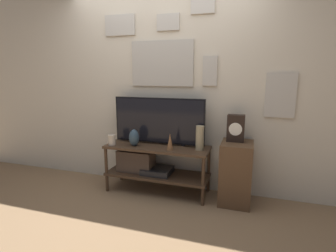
{
  "coord_description": "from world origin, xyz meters",
  "views": [
    {
      "loc": [
        1.09,
        -2.68,
        1.48
      ],
      "look_at": [
        0.14,
        0.26,
        0.86
      ],
      "focal_mm": 28.0,
      "sensor_mm": 36.0,
      "label": 1
    }
  ],
  "objects_px": {
    "vase_slim_bronze": "(170,142)",
    "vase_tall_ceramic": "(200,138)",
    "television": "(159,121)",
    "candle_jar": "(112,140)",
    "vase_urn_stoneware": "(134,138)",
    "mantel_clock": "(236,128)"
  },
  "relations": [
    {
      "from": "television",
      "to": "vase_urn_stoneware",
      "type": "bearing_deg",
      "value": -146.88
    },
    {
      "from": "television",
      "to": "vase_slim_bronze",
      "type": "bearing_deg",
      "value": -43.58
    },
    {
      "from": "television",
      "to": "candle_jar",
      "type": "relative_size",
      "value": 9.03
    },
    {
      "from": "television",
      "to": "vase_tall_ceramic",
      "type": "height_order",
      "value": "television"
    },
    {
      "from": "television",
      "to": "vase_urn_stoneware",
      "type": "xyz_separation_m",
      "value": [
        -0.26,
        -0.17,
        -0.2
      ]
    },
    {
      "from": "vase_slim_bronze",
      "to": "vase_tall_ceramic",
      "type": "relative_size",
      "value": 0.69
    },
    {
      "from": "television",
      "to": "candle_jar",
      "type": "height_order",
      "value": "television"
    },
    {
      "from": "vase_slim_bronze",
      "to": "vase_urn_stoneware",
      "type": "distance_m",
      "value": 0.48
    },
    {
      "from": "vase_tall_ceramic",
      "to": "candle_jar",
      "type": "xyz_separation_m",
      "value": [
        -1.09,
        -0.12,
        -0.08
      ]
    },
    {
      "from": "television",
      "to": "vase_slim_bronze",
      "type": "relative_size",
      "value": 5.9
    },
    {
      "from": "vase_slim_bronze",
      "to": "mantel_clock",
      "type": "height_order",
      "value": "mantel_clock"
    },
    {
      "from": "vase_slim_bronze",
      "to": "mantel_clock",
      "type": "bearing_deg",
      "value": 12.1
    },
    {
      "from": "vase_urn_stoneware",
      "to": "mantel_clock",
      "type": "distance_m",
      "value": 1.22
    },
    {
      "from": "television",
      "to": "vase_urn_stoneware",
      "type": "distance_m",
      "value": 0.37
    },
    {
      "from": "television",
      "to": "vase_urn_stoneware",
      "type": "height_order",
      "value": "television"
    },
    {
      "from": "vase_slim_bronze",
      "to": "vase_tall_ceramic",
      "type": "height_order",
      "value": "vase_tall_ceramic"
    },
    {
      "from": "vase_slim_bronze",
      "to": "vase_urn_stoneware",
      "type": "xyz_separation_m",
      "value": [
        -0.48,
        0.03,
        0.0
      ]
    },
    {
      "from": "vase_tall_ceramic",
      "to": "vase_slim_bronze",
      "type": "bearing_deg",
      "value": -162.24
    },
    {
      "from": "mantel_clock",
      "to": "candle_jar",
      "type": "bearing_deg",
      "value": -173.32
    },
    {
      "from": "vase_slim_bronze",
      "to": "candle_jar",
      "type": "bearing_deg",
      "value": -178.64
    },
    {
      "from": "candle_jar",
      "to": "vase_urn_stoneware",
      "type": "bearing_deg",
      "value": 9.62
    },
    {
      "from": "vase_urn_stoneware",
      "to": "mantel_clock",
      "type": "bearing_deg",
      "value": 5.98
    }
  ]
}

